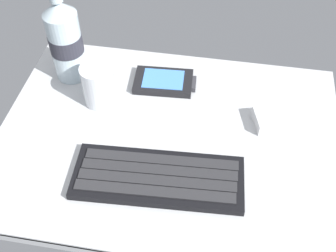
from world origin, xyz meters
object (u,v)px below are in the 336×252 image
object	(u,v)px
keyboard	(157,177)
charger_block	(273,120)
water_bottle	(65,40)
handheld_device	(164,82)
juice_cup	(99,86)

from	to	relation	value
keyboard	charger_block	size ratio (longest dim) A/B	4.23
water_bottle	charger_block	xyz separation A→B (cm)	(42.25, -7.22, -7.81)
handheld_device	juice_cup	bearing A→B (deg)	-149.73
water_bottle	charger_block	distance (cm)	43.57
juice_cup	water_bottle	xyz separation A→B (cm)	(-8.11, 6.62, 5.10)
juice_cup	charger_block	world-z (taller)	juice_cup
handheld_device	water_bottle	world-z (taller)	water_bottle
keyboard	charger_block	xyz separation A→B (cm)	(19.39, 16.43, 0.39)
juice_cup	charger_block	xyz separation A→B (cm)	(34.14, -0.61, -2.71)
handheld_device	juice_cup	xyz separation A→B (cm)	(-11.72, -6.84, 3.18)
water_bottle	juice_cup	bearing A→B (deg)	-39.20
keyboard	charger_block	world-z (taller)	charger_block
handheld_device	charger_block	size ratio (longest dim) A/B	1.88
handheld_device	juice_cup	size ratio (longest dim) A/B	1.55
charger_block	juice_cup	bearing A→B (deg)	178.98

